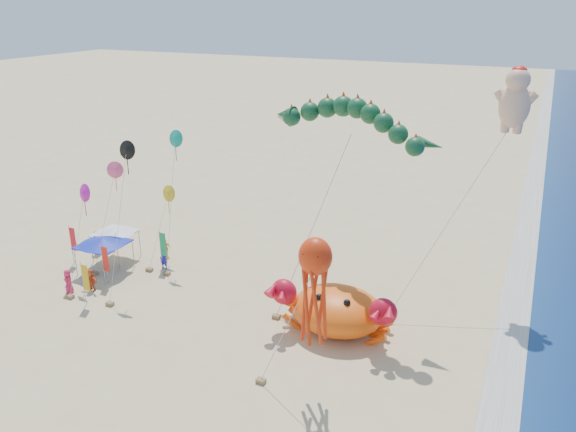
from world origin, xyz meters
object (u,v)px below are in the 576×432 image
object	(u,v)px
cherub_kite	(515,99)
canopy_blue	(103,242)
crab_inflatable	(337,309)
octopus_kite	(315,283)
dragon_kite	(349,125)
canopy_white	(114,231)

from	to	relation	value
cherub_kite	canopy_blue	bearing A→B (deg)	-160.49
cherub_kite	canopy_blue	world-z (taller)	cherub_kite
crab_inflatable	octopus_kite	bearing A→B (deg)	-81.80
dragon_kite	octopus_kite	world-z (taller)	dragon_kite
crab_inflatable	canopy_white	distance (m)	19.58
crab_inflatable	octopus_kite	distance (m)	7.80
dragon_kite	canopy_blue	size ratio (longest dim) A/B	3.77
cherub_kite	canopy_white	xyz separation A→B (m)	(-27.40, -7.45, -11.00)
octopus_kite	crab_inflatable	bearing A→B (deg)	98.20
octopus_kite	canopy_blue	world-z (taller)	octopus_kite
octopus_kite	canopy_white	xyz separation A→B (m)	(-20.26, 8.51, -3.99)
crab_inflatable	dragon_kite	world-z (taller)	dragon_kite
canopy_white	canopy_blue	bearing A→B (deg)	-72.02
cherub_kite	crab_inflatable	bearing A→B (deg)	-128.77
dragon_kite	cherub_kite	distance (m)	10.80
cherub_kite	canopy_white	bearing A→B (deg)	-164.79
crab_inflatable	canopy_blue	bearing A→B (deg)	178.49
dragon_kite	cherub_kite	size ratio (longest dim) A/B	0.86
dragon_kite	octopus_kite	xyz separation A→B (m)	(1.94, -10.29, -5.59)
dragon_kite	cherub_kite	world-z (taller)	cherub_kite
crab_inflatable	canopy_blue	distance (m)	18.77
dragon_kite	canopy_blue	world-z (taller)	dragon_kite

